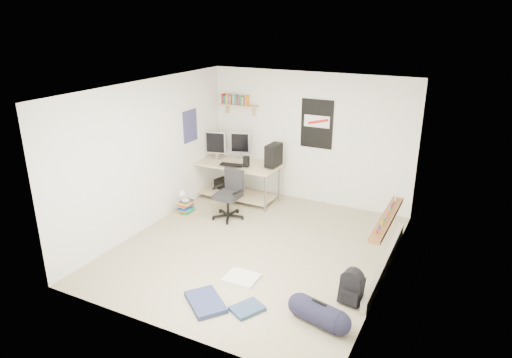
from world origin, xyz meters
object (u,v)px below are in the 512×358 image
at_px(desk, 236,182).
at_px(duffel_bag, 319,314).
at_px(book_stack, 186,206).
at_px(backpack, 351,290).
at_px(office_chair, 228,193).

bearing_deg(desk, duffel_bag, -35.46).
relative_size(desk, book_stack, 3.71).
height_order(backpack, duffel_bag, duffel_bag).
distance_m(desk, book_stack, 1.15).
relative_size(duffel_bag, book_stack, 1.23).
height_order(backpack, book_stack, backpack).
bearing_deg(desk, book_stack, -104.21).
bearing_deg(book_stack, desk, 64.44).
xyz_separation_m(desk, duffel_bag, (2.78, -2.96, -0.22)).
height_order(office_chair, backpack, office_chair).
bearing_deg(office_chair, desk, 119.22).
relative_size(backpack, book_stack, 0.81).
xyz_separation_m(desk, backpack, (3.01, -2.39, -0.16)).
distance_m(office_chair, book_stack, 0.89).
bearing_deg(book_stack, duffel_bag, -30.67).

